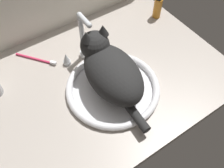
{
  "coord_description": "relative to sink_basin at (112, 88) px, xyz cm",
  "views": [
    {
      "loc": [
        -31.3,
        -53.47,
        82.84
      ],
      "look_at": [
        -0.4,
        -7.64,
        7.0
      ],
      "focal_mm": 39.53,
      "sensor_mm": 36.0,
      "label": 1
    }
  ],
  "objects": [
    {
      "name": "faucet",
      "position": [
        0.0,
        21.33,
        7.41
      ],
      "size": [
        19.52,
        10.01,
        22.96
      ],
      "color": "silver",
      "rests_on": "countertop"
    },
    {
      "name": "amber_bottle",
      "position": [
        43.46,
        24.93,
        4.32
      ],
      "size": [
        4.0,
        4.0,
        11.82
      ],
      "color": "#C67A23",
      "rests_on": "countertop"
    },
    {
      "name": "countertop",
      "position": [
        0.4,
        7.64,
        -2.73
      ],
      "size": [
        101.03,
        73.32,
        3.0
      ],
      "primitive_type": "cube",
      "color": "#ADA399",
      "rests_on": "ground"
    },
    {
      "name": "cat",
      "position": [
        0.12,
        2.35,
        9.44
      ],
      "size": [
        19.72,
        40.61,
        19.79
      ],
      "color": "black",
      "rests_on": "sink_basin"
    },
    {
      "name": "sink_basin",
      "position": [
        0.0,
        0.0,
        0.0
      ],
      "size": [
        36.83,
        36.83,
        2.78
      ],
      "color": "white",
      "rests_on": "countertop"
    },
    {
      "name": "backsplash_wall",
      "position": [
        0.4,
        45.5,
        11.58
      ],
      "size": [
        101.03,
        2.4,
        31.62
      ],
      "primitive_type": "cube",
      "color": "silver",
      "rests_on": "ground"
    },
    {
      "name": "toothbrush",
      "position": [
        -18.03,
        31.13,
        -0.62
      ],
      "size": [
        12.75,
        15.86,
        1.7
      ],
      "color": "#D83359",
      "rests_on": "countertop"
    }
  ]
}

